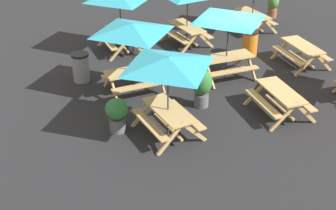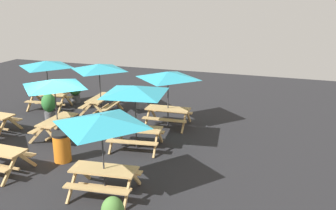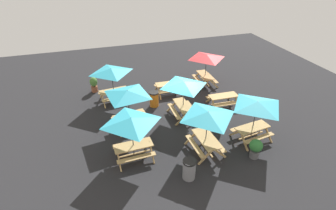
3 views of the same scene
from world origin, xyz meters
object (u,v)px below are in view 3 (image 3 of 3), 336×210
picnic_table_4 (169,86)px  potted_plant_1 (94,84)px  trash_bin_orange (154,99)px  picnic_table_8 (206,59)px  picnic_table_2 (257,107)px  picnic_table_3 (184,86)px  picnic_table_0 (131,124)px  potted_plant_0 (256,148)px  potted_plant_2 (220,117)px  picnic_table_7 (208,117)px  picnic_table_1 (223,98)px  picnic_table_5 (111,73)px  picnic_table_6 (128,96)px  trash_bin_gray (189,169)px

picnic_table_4 → potted_plant_1: 5.21m
trash_bin_orange → picnic_table_8: bearing=-156.9°
picnic_table_2 → picnic_table_3: (2.66, -3.11, 0.00)m
picnic_table_0 → potted_plant_0: 5.93m
picnic_table_0 → picnic_table_2: size_ratio=1.00×
potted_plant_2 → potted_plant_0: bearing=99.7°
picnic_table_7 → picnic_table_4: bearing=176.1°
picnic_table_4 → trash_bin_orange: (1.41, 1.31, -0.07)m
potted_plant_2 → picnic_table_0: bearing=12.0°
picnic_table_1 → potted_plant_1: potted_plant_1 is taller
picnic_table_2 → picnic_table_0: bearing=-11.8°
picnic_table_5 → potted_plant_1: 2.51m
picnic_table_8 → trash_bin_orange: picnic_table_8 is taller
picnic_table_6 → picnic_table_7: 4.45m
picnic_table_5 → picnic_table_7: size_ratio=1.00×
picnic_table_1 → picnic_table_4: bearing=-42.4°
trash_bin_orange → picnic_table_5: bearing=-31.2°
picnic_table_5 → picnic_table_0: bearing=85.1°
trash_bin_orange → potted_plant_1: size_ratio=0.91×
picnic_table_7 → potted_plant_2: size_ratio=1.93×
picnic_table_2 → trash_bin_orange: bearing=-58.0°
picnic_table_4 → picnic_table_6: size_ratio=0.65×
picnic_table_1 → picnic_table_6: 6.17m
picnic_table_1 → picnic_table_8: bearing=-91.6°
picnic_table_3 → potted_plant_0: (-2.04, 4.37, -1.41)m
picnic_table_1 → potted_plant_0: bearing=82.5°
potted_plant_0 → potted_plant_2: potted_plant_2 is taller
potted_plant_1 → potted_plant_2: (-6.38, 6.41, 0.10)m
picnic_table_1 → picnic_table_4: (2.72, -2.64, 0.00)m
picnic_table_3 → picnic_table_5: size_ratio=1.00×
picnic_table_5 → trash_bin_orange: picnic_table_5 is taller
picnic_table_2 → trash_bin_gray: (4.10, 1.55, -1.49)m
picnic_table_2 → picnic_table_3: 4.09m
potted_plant_1 → trash_bin_orange: bearing=138.0°
picnic_table_5 → picnic_table_8: size_ratio=1.00×
picnic_table_3 → potted_plant_2: 2.61m
picnic_table_3 → picnic_table_0: bearing=-52.8°
picnic_table_4 → picnic_table_5: 3.99m
picnic_table_4 → potted_plant_1: (4.89, -1.82, 0.02)m
picnic_table_3 → trash_bin_gray: bearing=-17.6°
picnic_table_6 → picnic_table_7: (-3.15, 3.14, 0.00)m
picnic_table_6 → picnic_table_8: size_ratio=1.20×
picnic_table_0 → potted_plant_1: (1.34, -7.48, -1.41)m
picnic_table_6 → picnic_table_0: bearing=75.2°
picnic_table_2 → potted_plant_0: size_ratio=2.34×
picnic_table_0 → picnic_table_3: same height
picnic_table_7 → picnic_table_3: bearing=176.5°
picnic_table_2 → trash_bin_orange: picnic_table_2 is taller
picnic_table_2 → potted_plant_2: size_ratio=1.93×
picnic_table_5 → picnic_table_7: same height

